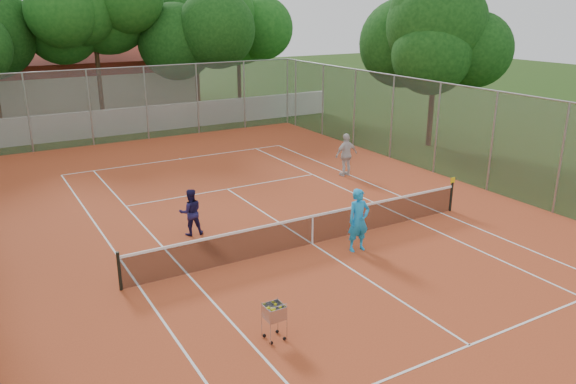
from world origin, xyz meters
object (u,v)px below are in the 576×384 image
clubhouse (68,79)px  player_far_left (191,212)px  player_near (359,220)px  player_far_right (346,155)px  ball_hopper (274,321)px  tennis_net (312,229)px

clubhouse → player_far_left: size_ratio=10.62×
player_near → player_far_right: bearing=61.5°
player_far_right → ball_hopper: size_ratio=2.01×
player_far_left → player_far_right: player_far_right is taller
player_far_left → clubhouse: bearing=-82.0°
tennis_net → player_near: 1.51m
tennis_net → player_near: (0.94, -1.08, 0.48)m
player_far_right → clubhouse: bearing=-73.6°
clubhouse → player_near: size_ratio=8.44×
ball_hopper → tennis_net: bearing=73.0°
player_near → player_far_left: (-3.91, 3.71, -0.20)m
ball_hopper → player_far_left: bearing=109.4°
player_near → player_far_right: size_ratio=1.04×
tennis_net → clubhouse: bearing=93.9°
clubhouse → player_far_right: clubhouse is taller
clubhouse → player_far_right: (7.30, -23.44, -1.24)m
clubhouse → ball_hopper: bearing=-92.7°
clubhouse → ball_hopper: (-1.58, -33.03, -1.71)m
tennis_net → clubhouse: size_ratio=0.72×
player_far_left → player_far_right: 8.78m
clubhouse → ball_hopper: clubhouse is taller
player_far_left → ball_hopper: bearing=94.9°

